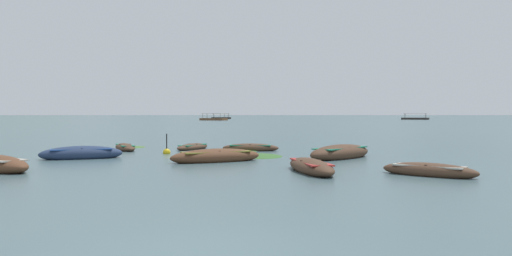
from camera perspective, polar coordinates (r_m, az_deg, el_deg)
ground_plane at (r=1506.97m, az=6.79°, el=1.54°), size 6000.00×6000.00×0.00m
mountain_1 at (r=2417.75m, az=-11.71°, el=4.74°), size 669.97×669.97×269.32m
mountain_2 at (r=2001.39m, az=6.29°, el=7.95°), size 1359.21×1359.21×445.51m
mountain_3 at (r=2349.89m, az=20.81°, el=7.22°), size 1234.10×1234.10×470.61m
rowboat_0 at (r=24.28m, az=-19.57°, el=-2.82°), size 3.85×2.92×0.74m
rowboat_1 at (r=17.59m, az=19.40°, el=-4.67°), size 3.25×2.50×0.54m
rowboat_2 at (r=21.52m, az=-4.64°, el=-3.31°), size 4.14×3.34×0.71m
rowboat_3 at (r=29.28m, az=-14.94°, el=-2.19°), size 2.56×3.31×0.48m
rowboat_5 at (r=23.47m, az=9.75°, el=-2.85°), size 3.74×4.42×0.81m
rowboat_6 at (r=27.76m, az=-0.64°, el=-2.32°), size 3.22×1.09×0.52m
rowboat_7 at (r=17.77m, az=6.36°, el=-4.48°), size 2.27×4.16×0.60m
rowboat_8 at (r=29.11m, az=-7.35°, el=-2.20°), size 1.77×3.20×0.43m
ferry_0 at (r=192.90m, az=17.97°, el=1.07°), size 10.50×6.53×2.54m
ferry_1 at (r=208.94m, az=-4.07°, el=1.18°), size 8.80×5.41×2.54m
ferry_2 at (r=162.71m, az=-4.94°, el=1.05°), size 9.52×6.30×2.54m
mooring_buoy at (r=26.04m, az=-10.31°, el=-2.73°), size 0.39×0.39×1.17m
weed_patch_1 at (r=27.25m, az=-2.40°, el=-2.74°), size 2.82×2.23×0.14m
weed_patch_2 at (r=24.29m, az=0.06°, el=-3.27°), size 3.49×3.96×0.14m
weed_patch_3 at (r=31.48m, az=-14.16°, el=-2.20°), size 1.73×2.19×0.14m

